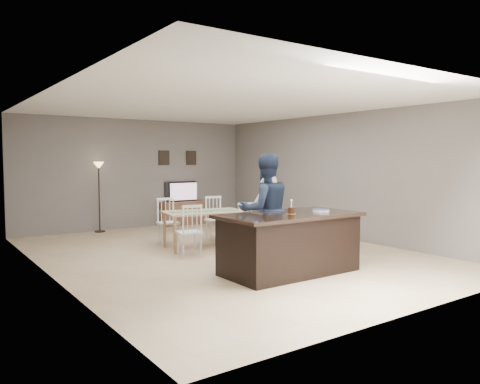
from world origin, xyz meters
TOP-DOWN VIEW (x-y plane):
  - floor at (0.00, 0.00)m, footprint 8.00×8.00m
  - room_shell at (0.00, 0.00)m, footprint 8.00×8.00m
  - kitchen_island at (0.00, -1.80)m, footprint 2.15×1.10m
  - tv_console at (1.20, 3.77)m, footprint 1.20×0.40m
  - television at (1.20, 3.84)m, footprint 0.91×0.12m
  - tv_screen_glow at (1.20, 3.76)m, footprint 0.78×0.00m
  - picture_frames at (1.15, 3.98)m, footprint 1.10×0.02m
  - doorway at (-2.99, -2.30)m, footprint 0.00×2.10m
  - woman at (0.02, -1.25)m, footprint 0.61×0.49m
  - man at (-0.03, -1.25)m, footprint 1.04×0.91m
  - birthday_cake at (-0.01, -1.85)m, footprint 0.14×0.14m
  - plate_stack at (0.55, -1.90)m, footprint 0.26×0.26m
  - dining_table at (-0.02, 0.68)m, footprint 1.73×1.94m
  - floor_lamp at (-1.02, 3.79)m, footprint 0.25×0.25m

SIDE VIEW (x-z plane):
  - floor at x=0.00m, z-range 0.00..0.00m
  - tv_console at x=1.20m, z-range 0.00..0.60m
  - kitchen_island at x=0.00m, z-range 0.00..0.90m
  - dining_table at x=-0.02m, z-range 0.13..1.05m
  - woman at x=0.02m, z-range 0.00..1.46m
  - television at x=1.20m, z-range 0.60..1.13m
  - tv_screen_glow at x=1.20m, z-range 0.48..1.26m
  - man at x=-0.03m, z-range 0.00..1.80m
  - plate_stack at x=0.55m, z-range 0.90..0.94m
  - birthday_cake at x=-0.01m, z-range 0.84..1.06m
  - doorway at x=-2.99m, z-range -0.07..2.58m
  - floor_lamp at x=-1.02m, z-range 0.46..2.11m
  - room_shell at x=0.00m, z-range -2.32..5.68m
  - picture_frames at x=1.15m, z-range 1.56..1.94m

